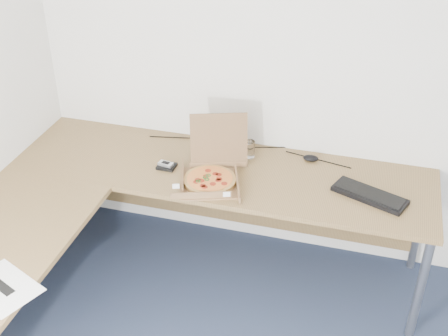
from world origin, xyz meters
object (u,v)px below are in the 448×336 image
(desk, at_px, (144,205))
(wallet, at_px, (167,166))
(pizza_box, at_px, (211,176))
(drinking_glass, at_px, (250,149))
(keyboard, at_px, (370,195))

(desk, relative_size, wallet, 23.43)
(pizza_box, relative_size, drinking_glass, 3.65)
(pizza_box, height_order, wallet, pizza_box)
(desk, distance_m, pizza_box, 0.42)
(drinking_glass, distance_m, keyboard, 0.78)
(desk, relative_size, drinking_glass, 23.45)
(keyboard, height_order, wallet, keyboard)
(pizza_box, height_order, keyboard, pizza_box)
(pizza_box, xyz_separation_m, drinking_glass, (0.15, 0.33, 0.01))
(desk, distance_m, keyboard, 1.25)
(desk, xyz_separation_m, keyboard, (1.19, 0.37, 0.04))
(pizza_box, xyz_separation_m, wallet, (-0.30, 0.07, -0.03))
(desk, bearing_deg, keyboard, 17.27)
(desk, bearing_deg, pizza_box, 42.99)
(desk, height_order, wallet, wallet)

